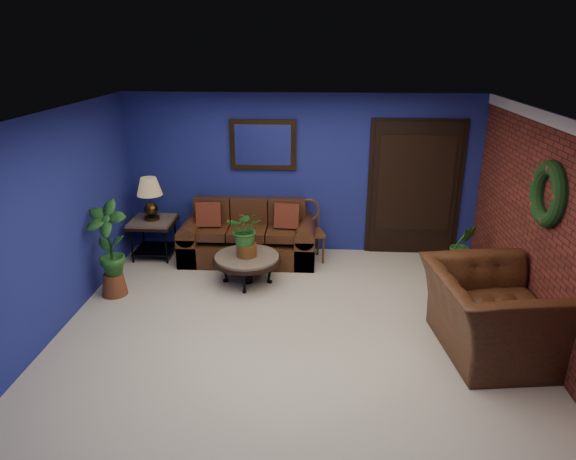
# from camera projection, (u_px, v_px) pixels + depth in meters

# --- Properties ---
(floor) EXTENTS (5.50, 5.50, 0.00)m
(floor) POSITION_uv_depth(u_px,v_px,m) (293.00, 328.00, 6.11)
(floor) COLOR beige
(floor) RESTS_ON ground
(wall_back) EXTENTS (5.50, 0.04, 2.50)m
(wall_back) POSITION_uv_depth(u_px,v_px,m) (302.00, 175.00, 8.02)
(wall_back) COLOR navy
(wall_back) RESTS_ON ground
(wall_left) EXTENTS (0.04, 5.00, 2.50)m
(wall_left) POSITION_uv_depth(u_px,v_px,m) (53.00, 225.00, 5.83)
(wall_left) COLOR navy
(wall_left) RESTS_ON ground
(wall_right_brick) EXTENTS (0.04, 5.00, 2.50)m
(wall_right_brick) POSITION_uv_depth(u_px,v_px,m) (549.00, 235.00, 5.52)
(wall_right_brick) COLOR maroon
(wall_right_brick) RESTS_ON ground
(ceiling) EXTENTS (5.50, 5.00, 0.02)m
(ceiling) POSITION_uv_depth(u_px,v_px,m) (294.00, 116.00, 5.24)
(ceiling) COLOR white
(ceiling) RESTS_ON wall_back
(crown_molding) EXTENTS (0.03, 5.00, 0.14)m
(crown_molding) POSITION_uv_depth(u_px,v_px,m) (566.00, 125.00, 5.11)
(crown_molding) COLOR white
(crown_molding) RESTS_ON wall_right_brick
(wall_mirror) EXTENTS (1.02, 0.06, 0.77)m
(wall_mirror) POSITION_uv_depth(u_px,v_px,m) (263.00, 145.00, 7.85)
(wall_mirror) COLOR #3D2810
(wall_mirror) RESTS_ON wall_back
(closet_door) EXTENTS (1.44, 0.06, 2.18)m
(closet_door) POSITION_uv_depth(u_px,v_px,m) (414.00, 189.00, 7.96)
(closet_door) COLOR black
(closet_door) RESTS_ON wall_back
(wreath) EXTENTS (0.16, 0.72, 0.72)m
(wreath) POSITION_uv_depth(u_px,v_px,m) (548.00, 194.00, 5.41)
(wreath) COLOR black
(wreath) RESTS_ON wall_right_brick
(sofa) EXTENTS (2.05, 0.89, 0.92)m
(sofa) POSITION_uv_depth(u_px,v_px,m) (249.00, 240.00, 8.00)
(sofa) COLOR #4C2515
(sofa) RESTS_ON ground
(coffee_table) EXTENTS (0.95, 0.95, 0.41)m
(coffee_table) POSITION_uv_depth(u_px,v_px,m) (247.00, 260.00, 7.15)
(coffee_table) COLOR #524D48
(coffee_table) RESTS_ON ground
(end_table) EXTENTS (0.68, 0.68, 0.62)m
(end_table) POSITION_uv_depth(u_px,v_px,m) (153.00, 228.00, 8.00)
(end_table) COLOR #524D48
(end_table) RESTS_ON ground
(table_lamp) EXTENTS (0.38, 0.38, 0.64)m
(table_lamp) POSITION_uv_depth(u_px,v_px,m) (150.00, 194.00, 7.80)
(table_lamp) COLOR #3D2810
(table_lamp) RESTS_ON end_table
(side_chair) EXTENTS (0.49, 0.49, 0.94)m
(side_chair) POSITION_uv_depth(u_px,v_px,m) (309.00, 226.00, 7.90)
(side_chair) COLOR brown
(side_chair) RESTS_ON ground
(armchair) EXTENTS (1.42, 1.57, 0.92)m
(armchair) POSITION_uv_depth(u_px,v_px,m) (491.00, 313.00, 5.52)
(armchair) COLOR #4C2515
(armchair) RESTS_ON ground
(coffee_plant) EXTENTS (0.53, 0.47, 0.67)m
(coffee_plant) POSITION_uv_depth(u_px,v_px,m) (246.00, 231.00, 7.01)
(coffee_plant) COLOR #5D2F17
(coffee_plant) RESTS_ON coffee_table
(floor_plant) EXTENTS (0.37, 0.31, 0.78)m
(floor_plant) POSITION_uv_depth(u_px,v_px,m) (462.00, 249.00, 7.38)
(floor_plant) COLOR #5D2F17
(floor_plant) RESTS_ON ground
(tall_plant) EXTENTS (0.62, 0.49, 1.31)m
(tall_plant) POSITION_uv_depth(u_px,v_px,m) (109.00, 247.00, 6.69)
(tall_plant) COLOR brown
(tall_plant) RESTS_ON ground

